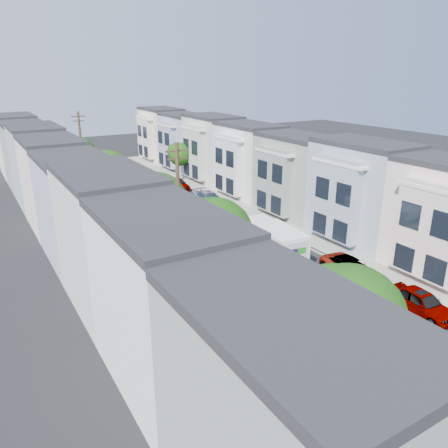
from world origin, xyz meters
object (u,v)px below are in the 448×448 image
tree_d (107,174)px  tree_e (77,156)px  parked_left_d (149,232)px  fedex_truck (271,243)px  parked_left_a (416,446)px  tree_a (346,322)px  utility_pole_near (179,216)px  parked_right_d (178,184)px  parked_left_b (267,325)px  parked_right_a (422,303)px  tree_b (213,237)px  tree_far_r (179,155)px  utility_pole_far (83,156)px  tree_c (156,203)px  lead_sedan (227,224)px  parked_right_b (351,269)px  parked_left_c (197,269)px  parked_right_c (209,199)px

tree_d → tree_e: (0.00, 12.60, -0.21)m
parked_left_d → fedex_truck: bearing=-53.4°
parked_left_a → parked_left_d: bearing=89.8°
tree_a → utility_pole_near: utility_pole_near is taller
parked_right_d → parked_left_b: bearing=-107.5°
tree_a → tree_d: tree_a is taller
parked_left_a → parked_right_a: (9.80, 6.84, 0.14)m
tree_b → tree_far_r: (13.20, 32.60, -1.46)m
utility_pole_far → tree_c: bearing=-90.0°
lead_sedan → parked_right_b: (2.60, -13.30, 0.08)m
utility_pole_far → parked_left_d: bearing=-85.1°
tree_d → parked_left_d: size_ratio=1.40×
parked_left_b → parked_right_a: size_ratio=0.90×
tree_far_r → utility_pole_near: utility_pole_near is taller
utility_pole_far → parked_left_a: 44.42m
parked_right_a → parked_right_b: (0.00, 5.85, -0.06)m
tree_a → parked_right_d: tree_a is taller
parked_left_b → parked_right_b: parked_right_b is taller
parked_right_d → parked_right_a: bearing=-90.7°
tree_e → parked_right_d: bearing=-23.2°
lead_sedan → parked_left_d: parked_left_d is taller
tree_a → utility_pole_far: bearing=90.0°
parked_left_d → parked_right_b: parked_left_d is taller
tree_c → utility_pole_near: bearing=-90.0°
parked_left_c → parked_right_b: 11.32m
tree_a → parked_right_a: size_ratio=1.56×
fedex_truck → parked_right_d: (3.55, 24.55, -1.05)m
tree_c → parked_left_a: size_ratio=1.74×
tree_b → parked_right_a: 13.75m
parked_right_c → parked_left_b: bearing=-113.9°
parked_left_b → tree_far_r: bearing=76.4°
tree_c → utility_pole_near: size_ratio=0.74×
parked_left_d → parked_right_a: size_ratio=1.09×
tree_b → fedex_truck: bearing=29.3°
parked_right_b → parked_right_a: bearing=-85.2°
tree_d → parked_left_c: (1.40, -16.19, -4.09)m
parked_left_a → parked_right_c: parked_right_c is taller
tree_e → parked_left_a: tree_e is taller
tree_a → parked_right_c: bearing=70.3°
tree_e → parked_right_d: size_ratio=1.54×
tree_b → utility_pole_near: utility_pole_near is taller
parked_left_a → parked_right_b: (9.80, 12.69, 0.08)m
parked_left_d → utility_pole_far: bearing=99.2°
fedex_truck → parked_right_d: fedex_truck is taller
tree_c → parked_left_b: bearing=-83.6°
utility_pole_near → parked_left_c: (1.40, 0.19, -4.39)m
utility_pole_near → fedex_truck: (7.65, -0.39, -3.37)m
tree_a → fedex_truck: (7.66, 14.92, -3.35)m
tree_far_r → parked_left_a: bearing=-104.4°
parked_left_d → parked_right_b: 17.94m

